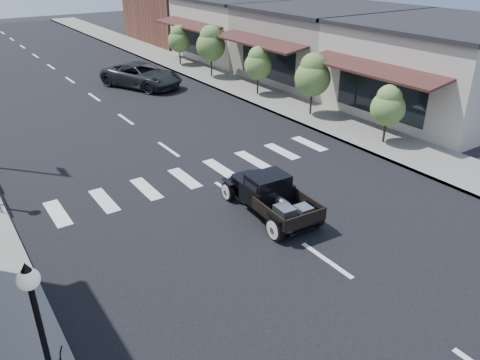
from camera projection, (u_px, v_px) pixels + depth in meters
ground at (263, 216)px, 15.48m from camera, size 120.00×120.00×0.00m
road at (106, 105)px, 26.63m from camera, size 14.00×80.00×0.02m
road_markings at (141, 130)px, 22.92m from camera, size 12.00×60.00×0.06m
sidewalk_right at (231, 83)px, 30.89m from camera, size 3.00×80.00×0.15m
storefront_near at (444, 69)px, 25.04m from camera, size 10.00×9.00×4.50m
storefront_mid at (326, 44)px, 31.73m from camera, size 10.00×9.00×4.50m
storefront_far at (250, 28)px, 38.42m from camera, size 10.00×9.00×4.50m
far_building_right at (195, 2)px, 45.55m from camera, size 11.00×10.00×7.00m
lamp_post_a at (45, 348)px, 7.84m from camera, size 0.36×0.36×3.49m
small_tree_a at (387, 115)px, 20.59m from camera, size 1.51×1.51×2.52m
small_tree_b at (312, 85)px, 24.11m from camera, size 1.84×1.84×3.07m
small_tree_c at (258, 71)px, 27.71m from camera, size 1.62×1.62×2.70m
small_tree_d at (211, 52)px, 31.59m from camera, size 1.96×1.96×3.27m
small_tree_e at (179, 46)px, 35.14m from camera, size 1.66×1.66×2.77m
hotrod_pickup at (271, 195)px, 15.33m from camera, size 2.10×4.10×1.39m
second_car at (142, 76)px, 29.88m from camera, size 4.55×6.01×1.52m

